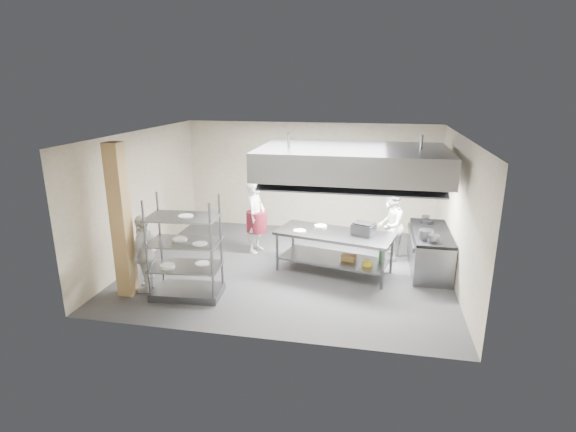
% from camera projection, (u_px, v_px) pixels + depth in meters
% --- Properties ---
extents(floor, '(7.00, 7.00, 0.00)m').
position_uv_depth(floor, '(290.00, 267.00, 10.20)').
color(floor, '#3A3A3C').
rests_on(floor, ground).
extents(ceiling, '(7.00, 7.00, 0.00)m').
position_uv_depth(ceiling, '(290.00, 134.00, 9.35)').
color(ceiling, silver).
rests_on(ceiling, wall_back).
extents(wall_back, '(7.00, 0.00, 7.00)m').
position_uv_depth(wall_back, '(310.00, 177.00, 12.59)').
color(wall_back, tan).
rests_on(wall_back, ground).
extents(wall_left, '(0.00, 6.00, 6.00)m').
position_uv_depth(wall_left, '(142.00, 196.00, 10.42)').
color(wall_left, tan).
rests_on(wall_left, ground).
extents(wall_right, '(0.00, 6.00, 6.00)m').
position_uv_depth(wall_right, '(458.00, 212.00, 9.12)').
color(wall_right, tan).
rests_on(wall_right, ground).
extents(column, '(0.30, 0.30, 3.00)m').
position_uv_depth(column, '(121.00, 221.00, 8.52)').
color(column, tan).
rests_on(column, floor).
extents(exhaust_hood, '(4.00, 2.50, 0.60)m').
position_uv_depth(exhaust_hood, '(352.00, 162.00, 9.65)').
color(exhaust_hood, gray).
rests_on(exhaust_hood, ceiling).
extents(hood_strip_a, '(1.60, 0.12, 0.04)m').
position_uv_depth(hood_strip_a, '(311.00, 175.00, 9.91)').
color(hood_strip_a, white).
rests_on(hood_strip_a, exhaust_hood).
extents(hood_strip_b, '(1.60, 0.12, 0.04)m').
position_uv_depth(hood_strip_b, '(394.00, 178.00, 9.58)').
color(hood_strip_b, white).
rests_on(hood_strip_b, exhaust_hood).
extents(wall_shelf, '(1.50, 0.28, 0.04)m').
position_uv_depth(wall_shelf, '(375.00, 180.00, 12.11)').
color(wall_shelf, gray).
rests_on(wall_shelf, wall_back).
extents(island, '(2.68, 1.59, 0.91)m').
position_uv_depth(island, '(334.00, 252.00, 9.84)').
color(island, gray).
rests_on(island, floor).
extents(island_worktop, '(2.68, 1.59, 0.06)m').
position_uv_depth(island_worktop, '(334.00, 234.00, 9.72)').
color(island_worktop, gray).
rests_on(island_worktop, island).
extents(island_undershelf, '(2.46, 1.44, 0.04)m').
position_uv_depth(island_undershelf, '(334.00, 259.00, 9.89)').
color(island_undershelf, slate).
rests_on(island_undershelf, island).
extents(pass_rack, '(1.40, 0.89, 2.00)m').
position_uv_depth(pass_rack, '(185.00, 248.00, 8.57)').
color(pass_rack, slate).
rests_on(pass_rack, floor).
extents(cooking_range, '(0.80, 2.00, 0.84)m').
position_uv_depth(cooking_range, '(430.00, 252.00, 9.98)').
color(cooking_range, gray).
rests_on(cooking_range, floor).
extents(range_top, '(0.78, 1.96, 0.06)m').
position_uv_depth(range_top, '(431.00, 233.00, 9.85)').
color(range_top, black).
rests_on(range_top, cooking_range).
extents(chef_head, '(0.52, 0.71, 1.79)m').
position_uv_depth(chef_head, '(256.00, 217.00, 10.94)').
color(chef_head, white).
rests_on(chef_head, floor).
extents(chef_line, '(0.81, 0.95, 1.69)m').
position_uv_depth(chef_line, '(390.00, 225.00, 10.42)').
color(chef_line, silver).
rests_on(chef_line, floor).
extents(chef_plating, '(0.44, 0.95, 1.58)m').
position_uv_depth(chef_plating, '(145.00, 253.00, 8.88)').
color(chef_plating, silver).
rests_on(chef_plating, floor).
extents(griddle, '(0.55, 0.50, 0.22)m').
position_uv_depth(griddle, '(363.00, 229.00, 9.62)').
color(griddle, slate).
rests_on(griddle, island_worktop).
extents(wicker_basket, '(0.33, 0.27, 0.13)m').
position_uv_depth(wicker_basket, '(349.00, 258.00, 9.74)').
color(wicker_basket, olive).
rests_on(wicker_basket, island_undershelf).
extents(stockpot, '(0.29, 0.29, 0.20)m').
position_uv_depth(stockpot, '(426.00, 234.00, 9.32)').
color(stockpot, gray).
rests_on(stockpot, range_top).
extents(plate_stack, '(0.28, 0.28, 0.05)m').
position_uv_depth(plate_stack, '(186.00, 265.00, 8.68)').
color(plate_stack, white).
rests_on(plate_stack, pass_rack).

